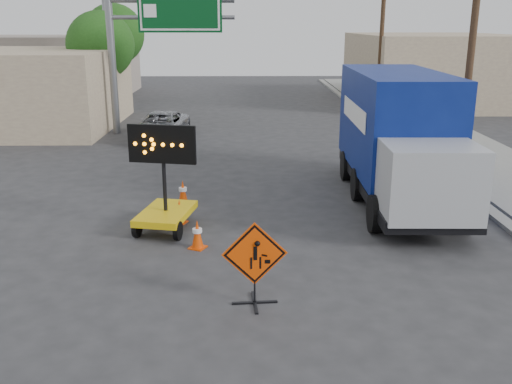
{
  "coord_description": "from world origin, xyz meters",
  "views": [
    {
      "loc": [
        0.08,
        -10.55,
        5.36
      ],
      "look_at": [
        0.28,
        2.48,
        1.48
      ],
      "focal_mm": 40.0,
      "sensor_mm": 36.0,
      "label": 1
    }
  ],
  "objects_px": {
    "box_truck": "(398,145)",
    "construction_sign": "(255,262)",
    "arrow_board": "(166,207)",
    "pickup_truck": "(161,126)"
  },
  "relations": [
    {
      "from": "arrow_board",
      "to": "box_truck",
      "type": "bearing_deg",
      "value": 31.38
    },
    {
      "from": "arrow_board",
      "to": "box_truck",
      "type": "distance_m",
      "value": 7.34
    },
    {
      "from": "construction_sign",
      "to": "pickup_truck",
      "type": "distance_m",
      "value": 17.23
    },
    {
      "from": "pickup_truck",
      "to": "box_truck",
      "type": "height_order",
      "value": "box_truck"
    },
    {
      "from": "arrow_board",
      "to": "box_truck",
      "type": "relative_size",
      "value": 0.34
    },
    {
      "from": "construction_sign",
      "to": "box_truck",
      "type": "relative_size",
      "value": 0.21
    },
    {
      "from": "arrow_board",
      "to": "pickup_truck",
      "type": "relative_size",
      "value": 0.62
    },
    {
      "from": "box_truck",
      "to": "construction_sign",
      "type": "bearing_deg",
      "value": -122.14
    },
    {
      "from": "construction_sign",
      "to": "arrow_board",
      "type": "xyz_separation_m",
      "value": [
        -2.33,
        4.28,
        -0.26
      ]
    },
    {
      "from": "construction_sign",
      "to": "pickup_truck",
      "type": "height_order",
      "value": "construction_sign"
    }
  ]
}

